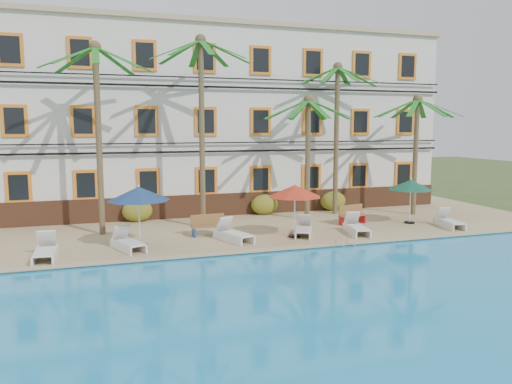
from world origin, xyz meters
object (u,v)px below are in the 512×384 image
object	(u,v)px
palm_e	(416,136)
lounger_c	(233,234)
umbrella_blue	(139,194)
bench_left	(208,225)
bench_right	(351,214)
palm_b	(201,106)
umbrella_red	(295,191)
lounger_f	(449,221)
lounger_a	(45,251)
pool_ladder	(345,245)
palm_a	(98,112)
lounger_d	(304,229)
lounger_b	(128,242)
lounger_e	(356,227)
palm_c	(308,138)
palm_d	(337,117)
umbrella_green	(411,185)

from	to	relation	value
palm_e	lounger_c	size ratio (longest dim) A/B	3.00
umbrella_blue	bench_left	size ratio (longest dim) A/B	1.63
bench_right	palm_b	bearing A→B (deg)	169.02
umbrella_red	lounger_f	distance (m)	7.94
lounger_a	lounger_c	xyz separation A→B (m)	(7.18, 0.72, -0.00)
lounger_f	pool_ladder	xyz separation A→B (m)	(-6.35, -1.67, -0.29)
umbrella_red	bench_left	size ratio (longest dim) A/B	1.54
bench_left	palm_a	bearing A→B (deg)	158.98
pool_ladder	lounger_d	bearing A→B (deg)	112.98
palm_a	lounger_b	world-z (taller)	palm_a
lounger_c	lounger_e	distance (m)	5.60
palm_b	palm_c	size ratio (longest dim) A/B	1.41
lounger_d	pool_ladder	bearing A→B (deg)	-67.02
palm_d	umbrella_red	size ratio (longest dim) A/B	3.47
palm_b	bench_left	xyz separation A→B (m)	(-0.15, -1.81, -5.19)
palm_e	lounger_d	world-z (taller)	palm_e
lounger_d	palm_d	bearing A→B (deg)	50.07
palm_d	lounger_a	distance (m)	15.95
lounger_d	bench_right	world-z (taller)	bench_right
palm_e	lounger_c	xyz separation A→B (m)	(-10.99, -3.12, -3.94)
umbrella_green	bench_left	size ratio (longest dim) A/B	1.47
lounger_c	palm_a	bearing A→B (deg)	149.63
umbrella_red	bench_right	bearing A→B (deg)	26.02
lounger_a	pool_ladder	bearing A→B (deg)	-6.80
lounger_b	lounger_d	xyz separation A→B (m)	(7.50, 0.28, -0.01)
bench_right	bench_left	bearing A→B (deg)	-176.60
palm_c	lounger_b	bearing A→B (deg)	-158.35
umbrella_red	umbrella_green	bearing A→B (deg)	9.44
palm_d	lounger_f	bearing A→B (deg)	-55.41
umbrella_green	lounger_e	xyz separation A→B (m)	(-3.72, -1.36, -1.60)
palm_c	umbrella_red	size ratio (longest dim) A/B	2.70
palm_b	lounger_a	distance (m)	9.32
lounger_d	lounger_c	bearing A→B (deg)	-178.88
umbrella_red	lounger_b	distance (m)	7.21
lounger_f	lounger_d	bearing A→B (deg)	176.35
umbrella_red	lounger_a	bearing A→B (deg)	-176.26
pool_ladder	palm_a	bearing A→B (deg)	151.27
palm_d	pool_ladder	world-z (taller)	palm_d
umbrella_blue	bench_left	xyz separation A→B (m)	(3.02, 1.17, -1.64)
umbrella_green	lounger_a	size ratio (longest dim) A/B	1.09
lounger_d	lounger_f	xyz separation A→B (m)	(7.26, -0.46, 0.01)
umbrella_red	umbrella_green	distance (m)	6.66
pool_ladder	umbrella_red	bearing A→B (deg)	124.85
lounger_b	lounger_c	xyz separation A→B (m)	(4.27, 0.22, 0.01)
palm_d	lounger_f	world-z (taller)	palm_d
palm_a	umbrella_blue	world-z (taller)	palm_a
lounger_f	pool_ladder	distance (m)	6.57
palm_c	lounger_c	world-z (taller)	palm_c
palm_c	lounger_b	xyz separation A→B (m)	(-9.12, -3.62, -3.89)
umbrella_blue	lounger_b	bearing A→B (deg)	-142.39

